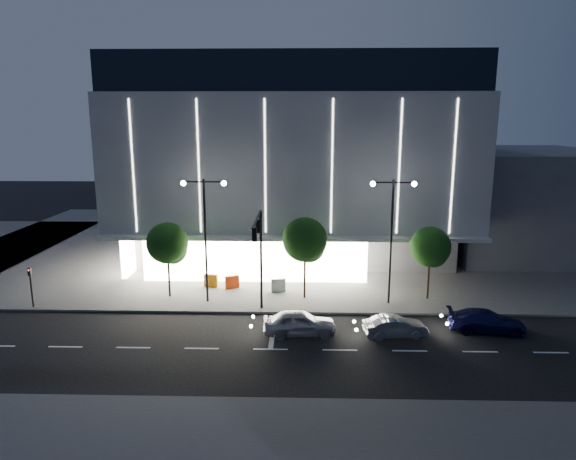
# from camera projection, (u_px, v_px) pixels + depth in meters

# --- Properties ---
(ground) EXTENTS (160.00, 160.00, 0.00)m
(ground) POSITION_uv_depth(u_px,v_px,m) (239.00, 338.00, 31.12)
(ground) COLOR black
(ground) RESTS_ON ground
(sidewalk_museum) EXTENTS (70.00, 40.00, 0.15)m
(sidewalk_museum) POSITION_uv_depth(u_px,v_px,m) (313.00, 244.00, 54.43)
(sidewalk_museum) COLOR #474747
(sidewalk_museum) RESTS_ON ground
(museum) EXTENTS (30.00, 25.80, 18.00)m
(museum) POSITION_uv_depth(u_px,v_px,m) (294.00, 158.00, 50.89)
(museum) COLOR #4C4C51
(museum) RESTS_ON ground
(annex_building) EXTENTS (16.00, 20.00, 10.00)m
(annex_building) POSITION_uv_depth(u_px,v_px,m) (517.00, 199.00, 52.83)
(annex_building) COLOR #4C4C51
(annex_building) RESTS_ON ground
(traffic_mast) EXTENTS (0.33, 5.89, 7.07)m
(traffic_mast) POSITION_uv_depth(u_px,v_px,m) (259.00, 245.00, 33.30)
(traffic_mast) COLOR black
(traffic_mast) RESTS_ON ground
(street_lamp_west) EXTENTS (3.16, 0.36, 9.00)m
(street_lamp_west) POSITION_uv_depth(u_px,v_px,m) (205.00, 222.00, 35.81)
(street_lamp_west) COLOR black
(street_lamp_west) RESTS_ON ground
(street_lamp_east) EXTENTS (3.16, 0.36, 9.00)m
(street_lamp_east) POSITION_uv_depth(u_px,v_px,m) (392.00, 223.00, 35.46)
(street_lamp_east) COLOR black
(street_lamp_east) RESTS_ON ground
(ped_signal_far) EXTENTS (0.22, 0.24, 3.00)m
(ped_signal_far) POSITION_uv_depth(u_px,v_px,m) (31.00, 283.00, 35.52)
(ped_signal_far) COLOR black
(ped_signal_far) RESTS_ON ground
(tree_left) EXTENTS (3.02, 3.02, 5.72)m
(tree_left) POSITION_uv_depth(u_px,v_px,m) (168.00, 245.00, 37.29)
(tree_left) COLOR black
(tree_left) RESTS_ON ground
(tree_mid) EXTENTS (3.25, 3.25, 6.15)m
(tree_mid) POSITION_uv_depth(u_px,v_px,m) (305.00, 242.00, 36.96)
(tree_mid) COLOR black
(tree_mid) RESTS_ON ground
(tree_right) EXTENTS (2.91, 2.91, 5.51)m
(tree_right) POSITION_uv_depth(u_px,v_px,m) (430.00, 249.00, 36.82)
(tree_right) COLOR black
(tree_right) RESTS_ON ground
(car_lead) EXTENTS (4.58, 2.07, 1.53)m
(car_lead) POSITION_uv_depth(u_px,v_px,m) (300.00, 323.00, 31.49)
(car_lead) COLOR #A3A4AA
(car_lead) RESTS_ON ground
(car_second) EXTENTS (4.00, 1.84, 1.27)m
(car_second) POSITION_uv_depth(u_px,v_px,m) (395.00, 327.00, 31.20)
(car_second) COLOR #A5A7AC
(car_second) RESTS_ON ground
(car_third) EXTENTS (4.88, 2.41, 1.37)m
(car_third) POSITION_uv_depth(u_px,v_px,m) (486.00, 321.00, 31.99)
(car_third) COLOR #121345
(car_third) RESTS_ON ground
(barrier_a) EXTENTS (1.13, 0.44, 1.00)m
(barrier_a) POSITION_uv_depth(u_px,v_px,m) (211.00, 280.00, 40.15)
(barrier_a) COLOR orange
(barrier_a) RESTS_ON sidewalk_museum
(barrier_c) EXTENTS (1.10, 0.69, 1.00)m
(barrier_c) POSITION_uv_depth(u_px,v_px,m) (232.00, 282.00, 39.77)
(barrier_c) COLOR red
(barrier_c) RESTS_ON sidewalk_museum
(barrier_d) EXTENTS (1.13, 0.49, 1.00)m
(barrier_d) POSITION_uv_depth(u_px,v_px,m) (278.00, 285.00, 39.01)
(barrier_d) COLOR silver
(barrier_d) RESTS_ON sidewalk_museum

